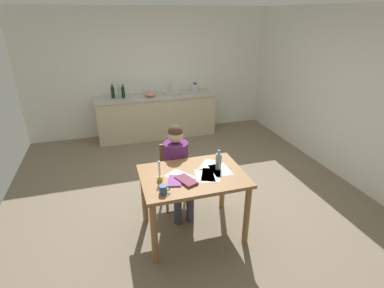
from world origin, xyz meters
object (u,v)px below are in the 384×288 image
(wine_bottle_on_table, at_px, (219,161))
(mixing_bowl, at_px, (150,94))
(bottle_oil, at_px, (113,92))
(wine_glass_by_kettle, at_px, (151,89))
(stovetop_kettle, at_px, (195,88))
(coffee_mug, at_px, (163,189))
(bottle_wine_red, at_px, (123,92))
(wine_glass_near_sink, at_px, (156,88))
(person_seated, at_px, (177,164))
(candlestick, at_px, (160,175))
(book_magazine, at_px, (186,181))
(book_cookery, at_px, (175,181))
(dining_table, at_px, (193,184))
(wine_glass_back_left, at_px, (146,89))
(bottle_vinegar, at_px, (120,93))
(chair_at_table, at_px, (175,172))
(sink_unit, at_px, (173,93))

(wine_bottle_on_table, height_order, mixing_bowl, wine_bottle_on_table)
(bottle_oil, relative_size, wine_glass_by_kettle, 1.79)
(bottle_oil, xyz_separation_m, stovetop_kettle, (1.71, -0.03, -0.02))
(coffee_mug, xyz_separation_m, bottle_wine_red, (-0.10, 3.47, 0.17))
(mixing_bowl, distance_m, wine_glass_near_sink, 0.29)
(person_seated, height_order, coffee_mug, person_seated)
(candlestick, bearing_deg, stovetop_kettle, 66.46)
(bottle_oil, distance_m, wine_glass_near_sink, 0.91)
(coffee_mug, relative_size, book_magazine, 0.46)
(coffee_mug, bearing_deg, stovetop_kettle, 67.85)
(wine_bottle_on_table, height_order, wine_glass_near_sink, wine_glass_near_sink)
(coffee_mug, relative_size, book_cookery, 0.51)
(dining_table, height_order, wine_glass_back_left, wine_glass_back_left)
(book_magazine, bearing_deg, bottle_vinegar, 75.83)
(dining_table, bearing_deg, book_magazine, -131.79)
(book_magazine, height_order, stovetop_kettle, stovetop_kettle)
(chair_at_table, height_order, bottle_vinegar, bottle_vinegar)
(chair_at_table, xyz_separation_m, bottle_wine_red, (-0.44, 2.54, 0.53))
(coffee_mug, relative_size, bottle_oil, 0.43)
(chair_at_table, relative_size, wine_bottle_on_table, 3.54)
(mixing_bowl, bearing_deg, dining_table, -90.68)
(chair_at_table, relative_size, sink_unit, 2.39)
(candlestick, bearing_deg, dining_table, 2.86)
(dining_table, bearing_deg, bottle_vinegar, 100.23)
(candlestick, height_order, wine_glass_by_kettle, wine_glass_by_kettle)
(wine_bottle_on_table, height_order, sink_unit, sink_unit)
(wine_glass_near_sink, relative_size, wine_glass_back_left, 1.00)
(bottle_oil, bearing_deg, mixing_bowl, -8.09)
(coffee_mug, bearing_deg, person_seated, 66.60)
(book_cookery, distance_m, bottle_wine_red, 3.30)
(chair_at_table, distance_m, bottle_oil, 2.69)
(book_cookery, relative_size, bottle_wine_red, 0.88)
(sink_unit, height_order, wine_glass_back_left, sink_unit)
(bottle_oil, height_order, bottle_vinegar, same)
(book_cookery, relative_size, wine_glass_by_kettle, 1.49)
(person_seated, bearing_deg, book_cookery, -106.47)
(bottle_vinegar, distance_m, stovetop_kettle, 1.58)
(book_cookery, xyz_separation_m, mixing_bowl, (0.27, 3.20, 0.15))
(book_cookery, bearing_deg, book_magazine, -4.14)
(sink_unit, bearing_deg, bottle_oil, 178.75)
(coffee_mug, relative_size, wine_glass_near_sink, 0.76)
(sink_unit, relative_size, stovetop_kettle, 1.64)
(bottle_vinegar, xyz_separation_m, mixing_bowl, (0.60, -0.03, -0.06))
(candlestick, relative_size, wine_glass_back_left, 1.54)
(sink_unit, height_order, bottle_wine_red, bottle_wine_red)
(dining_table, relative_size, wine_glass_back_left, 7.64)
(wine_glass_near_sink, bearing_deg, chair_at_table, -95.59)
(book_cookery, distance_m, wine_bottle_on_table, 0.58)
(sink_unit, distance_m, wine_glass_by_kettle, 0.46)
(bottle_wine_red, bearing_deg, dining_table, -81.24)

